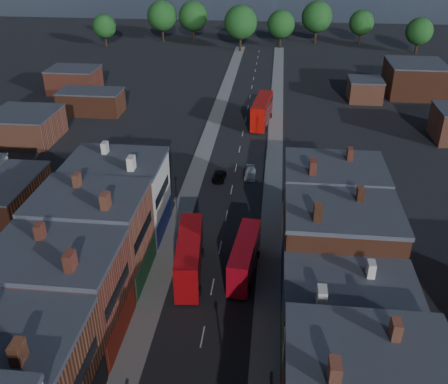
% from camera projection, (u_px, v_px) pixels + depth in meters
% --- Properties ---
extents(pavement_west, '(3.00, 200.00, 0.12)m').
position_uv_depth(pavement_west, '(193.00, 182.00, 81.36)').
color(pavement_west, gray).
rests_on(pavement_west, ground).
extents(pavement_east, '(3.00, 200.00, 0.12)m').
position_uv_depth(pavement_east, '(273.00, 186.00, 80.14)').
color(pavement_east, gray).
rests_on(pavement_east, ground).
extents(lamp_post_2, '(0.25, 0.70, 8.12)m').
position_uv_depth(lamp_post_2, '(176.00, 223.00, 61.55)').
color(lamp_post_2, slate).
rests_on(lamp_post_2, ground).
extents(lamp_post_3, '(0.25, 0.70, 8.12)m').
position_uv_depth(lamp_post_3, '(268.00, 135.00, 86.77)').
color(lamp_post_3, slate).
rests_on(lamp_post_3, ground).
extents(bus_0, '(3.87, 11.97, 5.08)m').
position_uv_depth(bus_0, '(189.00, 256.00, 58.81)').
color(bus_0, '#B00A0E').
rests_on(bus_0, ground).
extents(bus_1, '(3.41, 10.70, 4.54)m').
position_uv_depth(bus_1, '(245.00, 256.00, 59.19)').
color(bus_1, red).
rests_on(bus_1, ground).
extents(bus_2, '(4.20, 12.84, 5.44)m').
position_uv_depth(bus_2, '(262.00, 111.00, 103.17)').
color(bus_2, '#AD0D07').
rests_on(bus_2, ground).
extents(car_2, '(2.12, 4.15, 1.12)m').
position_uv_depth(car_2, '(219.00, 177.00, 81.70)').
color(car_2, black).
rests_on(car_2, ground).
extents(car_3, '(1.91, 4.54, 1.31)m').
position_uv_depth(car_3, '(250.00, 173.00, 82.76)').
color(car_3, silver).
rests_on(car_3, ground).
extents(ped_3, '(0.61, 0.98, 1.55)m').
position_uv_depth(ped_3, '(271.00, 377.00, 45.42)').
color(ped_3, '#544E48').
rests_on(ped_3, pavement_east).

